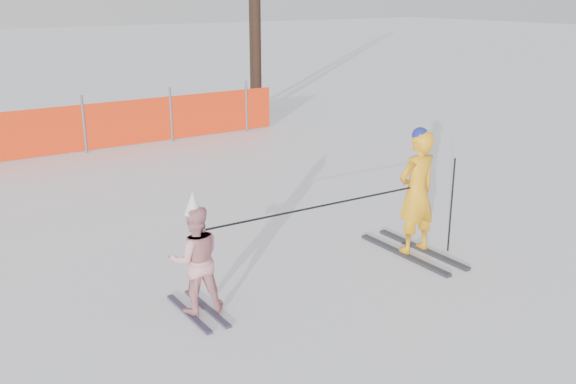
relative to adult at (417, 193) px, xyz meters
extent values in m
plane|color=white|center=(-1.64, 0.04, -0.85)|extent=(120.00, 120.00, 0.00)
cube|color=black|center=(-0.17, 0.00, -0.83)|extent=(0.09, 1.61, 0.04)
cube|color=black|center=(0.17, 0.00, -0.83)|extent=(0.09, 1.61, 0.04)
imported|color=#F7A114|center=(0.00, 0.00, 0.01)|extent=(0.60, 0.40, 1.63)
sphere|color=navy|center=(0.00, 0.00, 0.75)|extent=(0.21, 0.21, 0.21)
cube|color=black|center=(-3.23, 0.10, -0.83)|extent=(0.09, 1.00, 0.03)
cube|color=black|center=(-3.01, 0.10, -0.83)|extent=(0.09, 1.00, 0.03)
imported|color=pink|center=(-3.12, 0.10, -0.23)|extent=(0.67, 0.58, 1.18)
cone|color=silver|center=(-3.12, 0.10, 0.41)|extent=(0.19, 0.19, 0.24)
cylinder|color=black|center=(0.45, -0.20, -0.20)|extent=(0.02, 0.02, 1.29)
cylinder|color=black|center=(-1.56, 0.05, 0.08)|extent=(2.87, 0.11, 0.02)
cylinder|color=#595960|center=(-1.93, 7.97, -0.22)|extent=(0.06, 0.06, 1.25)
cylinder|color=#595960|center=(0.07, 7.97, -0.22)|extent=(0.06, 0.06, 1.25)
cylinder|color=#595960|center=(2.07, 7.97, -0.22)|extent=(0.06, 0.06, 1.25)
cylinder|color=black|center=(3.90, 10.67, 2.26)|extent=(0.22, 0.22, 6.21)
camera|label=1|loc=(-5.77, -5.66, 2.49)|focal=40.00mm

